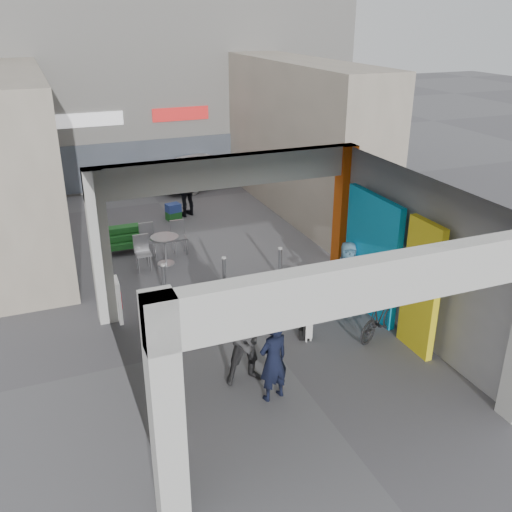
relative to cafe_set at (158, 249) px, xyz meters
name	(u,v)px	position (x,y,z in m)	size (l,w,h in m)	color
ground	(264,336)	(1.17, -4.85, -0.34)	(90.00, 90.00, 0.00)	#5C5D62
arcade_canopy	(307,248)	(1.71, -5.68, 1.96)	(6.40, 6.45, 6.40)	beige
far_building	(129,78)	(1.17, 9.14, 3.65)	(18.00, 4.08, 8.00)	silver
plaza_bldg_left	(16,162)	(-3.33, 2.65, 2.16)	(2.00, 9.00, 5.00)	#ADA090
plaza_bldg_right	(302,138)	(5.67, 2.65, 2.16)	(2.00, 9.00, 5.00)	#ADA090
bollard_left	(164,283)	(-0.41, -2.47, 0.13)	(0.09, 0.09, 0.96)	gray
bollard_center	(224,273)	(1.13, -2.37, 0.08)	(0.09, 0.09, 0.85)	gray
bollard_right	(280,263)	(2.67, -2.32, 0.08)	(0.09, 0.09, 0.84)	gray
advert_board_near	(164,418)	(-1.58, -7.30, 0.16)	(0.10, 0.55, 1.00)	white
advert_board_far	(118,300)	(-1.58, -2.96, 0.16)	(0.12, 0.55, 1.00)	white
cafe_set	(158,249)	(0.00, 0.00, 0.00)	(1.61, 1.30, 0.97)	#A6A6AB
produce_stand	(125,243)	(-0.77, 0.94, -0.05)	(1.13, 0.61, 0.75)	black
crate_stack	(173,212)	(1.23, 3.15, -0.06)	(0.52, 0.44, 0.56)	#1A5B1A
border_collie	(306,329)	(1.97, -5.28, -0.10)	(0.23, 0.45, 0.62)	black
man_with_dog	(273,360)	(0.51, -6.86, 0.45)	(0.58, 0.38, 1.59)	black
man_back_turned	(250,337)	(0.31, -6.24, 0.61)	(0.93, 0.72, 1.91)	#373739
man_elderly	(347,272)	(3.62, -4.08, 0.42)	(0.74, 0.48, 1.52)	teal
man_crates	(186,187)	(1.78, 3.40, 0.65)	(1.17, 0.49, 1.99)	black
bicycle_front	(344,284)	(3.47, -4.22, 0.20)	(0.72, 2.07, 1.09)	black
bicycle_rear	(380,318)	(3.47, -5.75, 0.10)	(0.42, 1.48, 0.89)	black
white_van	(203,169)	(3.36, 6.65, 0.34)	(1.61, 4.01, 1.37)	white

